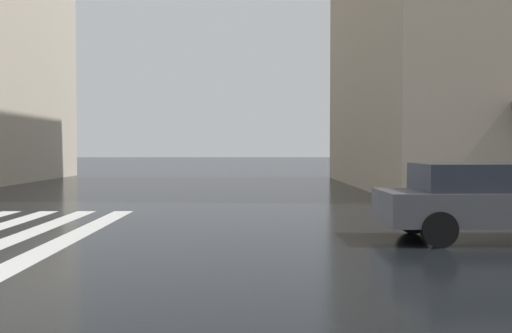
% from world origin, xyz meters
% --- Properties ---
extents(car_dark_grey, '(1.85, 4.10, 1.41)m').
position_xyz_m(car_dark_grey, '(5.50, -10.07, 0.76)').
color(car_dark_grey, '#4C4C51').
rests_on(car_dark_grey, ground_plane).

